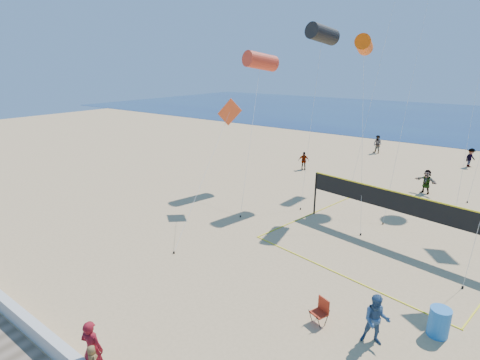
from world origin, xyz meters
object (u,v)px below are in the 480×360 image
Objects in this scene: camp_chair at (321,310)px; trash_barrel at (439,322)px; volleyball_net at (395,207)px; woman at (92,349)px.

trash_barrel is (3.29, 1.73, -0.02)m from camp_chair.
camp_chair is 1.03× the size of trash_barrel.
camp_chair is 0.09× the size of volleyball_net.
trash_barrel is at bearing -52.42° from volleyball_net.
trash_barrel is at bearing 48.47° from camp_chair.
woman is 0.16× the size of volleyball_net.
woman is at bearing -103.88° from camp_chair.
woman is 1.83× the size of trash_barrel.
camp_chair is 3.72m from trash_barrel.
trash_barrel reaches higher than camp_chair.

